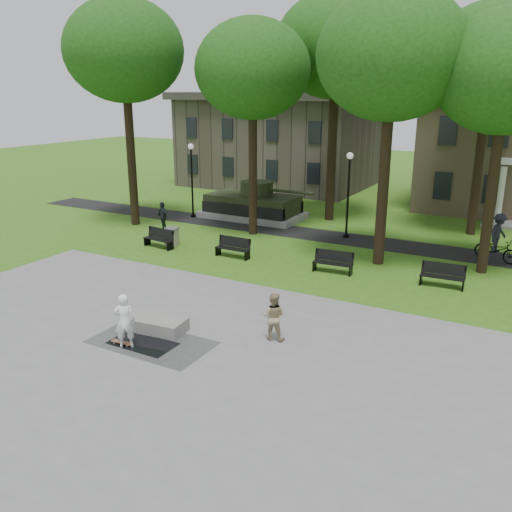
% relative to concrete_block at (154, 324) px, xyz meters
% --- Properties ---
extents(ground, '(120.00, 120.00, 0.00)m').
position_rel_concrete_block_xyz_m(ground, '(0.95, 2.67, -0.24)').
color(ground, '#305F16').
rests_on(ground, ground).
extents(plaza, '(22.00, 16.00, 0.02)m').
position_rel_concrete_block_xyz_m(plaza, '(0.95, -2.33, -0.23)').
color(plaza, gray).
rests_on(plaza, ground).
extents(footpath, '(44.00, 2.60, 0.01)m').
position_rel_concrete_block_xyz_m(footpath, '(0.95, 14.67, -0.24)').
color(footpath, black).
rests_on(footpath, ground).
extents(building_left, '(15.00, 10.00, 7.20)m').
position_rel_concrete_block_xyz_m(building_left, '(-10.05, 29.17, 3.35)').
color(building_left, '#4C443D').
rests_on(building_left, ground).
extents(tree_0, '(6.80, 6.80, 12.97)m').
position_rel_concrete_block_xyz_m(tree_0, '(-11.05, 11.67, 9.78)').
color(tree_0, black).
rests_on(tree_0, ground).
extents(tree_1, '(6.20, 6.20, 11.63)m').
position_rel_concrete_block_xyz_m(tree_1, '(-3.55, 13.17, 8.71)').
color(tree_1, black).
rests_on(tree_1, ground).
extents(tree_2, '(6.60, 6.60, 12.16)m').
position_rel_concrete_block_xyz_m(tree_2, '(4.45, 11.17, 9.07)').
color(tree_2, black).
rests_on(tree_2, ground).
extents(tree_3, '(6.00, 6.00, 11.19)m').
position_rel_concrete_block_xyz_m(tree_3, '(8.95, 12.17, 8.35)').
color(tree_3, black).
rests_on(tree_3, ground).
extents(tree_4, '(7.20, 7.20, 13.50)m').
position_rel_concrete_block_xyz_m(tree_4, '(-1.05, 18.67, 10.15)').
color(tree_4, black).
rests_on(tree_4, ground).
extents(tree_5, '(6.40, 6.40, 12.44)m').
position_rel_concrete_block_xyz_m(tree_5, '(7.45, 19.17, 9.42)').
color(tree_5, black).
rests_on(tree_5, ground).
extents(lamp_left, '(0.36, 0.36, 4.73)m').
position_rel_concrete_block_xyz_m(lamp_left, '(-9.05, 14.97, 2.55)').
color(lamp_left, black).
rests_on(lamp_left, ground).
extents(lamp_mid, '(0.36, 0.36, 4.73)m').
position_rel_concrete_block_xyz_m(lamp_mid, '(1.45, 14.97, 2.55)').
color(lamp_mid, black).
rests_on(lamp_mid, ground).
extents(tank_monument, '(7.45, 3.40, 2.40)m').
position_rel_concrete_block_xyz_m(tank_monument, '(-5.50, 16.67, 0.61)').
color(tank_monument, gray).
rests_on(tank_monument, ground).
extents(puddle, '(2.20, 1.20, 0.00)m').
position_rel_concrete_block_xyz_m(puddle, '(0.33, -1.01, -0.22)').
color(puddle, black).
rests_on(puddle, plaza).
extents(concrete_block, '(2.29, 1.22, 0.45)m').
position_rel_concrete_block_xyz_m(concrete_block, '(0.00, 0.00, 0.00)').
color(concrete_block, gray).
rests_on(concrete_block, plaza).
extents(skateboard, '(0.79, 0.24, 0.07)m').
position_rel_concrete_block_xyz_m(skateboard, '(-0.23, -1.37, -0.19)').
color(skateboard, brown).
rests_on(skateboard, plaza).
extents(skateboarder, '(0.79, 0.75, 1.81)m').
position_rel_concrete_block_xyz_m(skateboarder, '(0.03, -1.45, 0.68)').
color(skateboarder, white).
rests_on(skateboarder, plaza).
extents(friend_watching, '(0.91, 0.78, 1.62)m').
position_rel_concrete_block_xyz_m(friend_watching, '(3.89, 1.35, 0.59)').
color(friend_watching, tan).
rests_on(friend_watching, plaza).
extents(pedestrian_walker, '(1.10, 0.81, 1.74)m').
position_rel_concrete_block_xyz_m(pedestrian_walker, '(-8.45, 11.12, 0.62)').
color(pedestrian_walker, black).
rests_on(pedestrian_walker, ground).
extents(cyclist, '(2.29, 1.48, 2.35)m').
position_rel_concrete_block_xyz_m(cyclist, '(9.30, 14.30, 0.71)').
color(cyclist, black).
rests_on(cyclist, ground).
extents(park_bench_0, '(1.84, 0.74, 1.00)m').
position_rel_concrete_block_xyz_m(park_bench_0, '(-6.43, 8.28, 0.28)').
color(park_bench_0, black).
rests_on(park_bench_0, ground).
extents(park_bench_1, '(1.80, 0.54, 1.00)m').
position_rel_concrete_block_xyz_m(park_bench_1, '(-2.12, 8.68, 0.28)').
color(park_bench_1, black).
rests_on(park_bench_1, ground).
extents(park_bench_2, '(1.83, 0.66, 1.00)m').
position_rel_concrete_block_xyz_m(park_bench_2, '(3.07, 8.85, 0.28)').
color(park_bench_2, black).
rests_on(park_bench_2, ground).
extents(park_bench_3, '(1.82, 0.62, 1.00)m').
position_rel_concrete_block_xyz_m(park_bench_3, '(7.76, 9.33, 0.28)').
color(park_bench_3, black).
rests_on(park_bench_3, ground).
extents(trash_bin, '(0.81, 0.81, 0.96)m').
position_rel_concrete_block_xyz_m(trash_bin, '(-6.08, 8.88, 0.24)').
color(trash_bin, '#AEA38F').
rests_on(trash_bin, ground).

